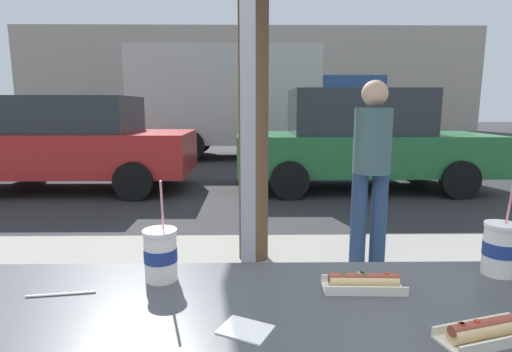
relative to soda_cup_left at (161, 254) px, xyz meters
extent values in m
plane|color=#2D2D30|center=(0.27, 8.09, -1.07)|extent=(60.00, 60.00, 0.00)
cube|color=gray|center=(0.27, 1.69, -1.01)|extent=(16.00, 2.80, 0.11)
cube|color=#2A2C30|center=(0.27, 0.12, -0.09)|extent=(2.21, 0.02, 0.02)
cube|color=#9E9EA3|center=(0.27, 0.17, 0.67)|extent=(0.05, 0.08, 1.51)
cube|color=#A89E8E|center=(0.27, 23.94, 2.03)|extent=(28.00, 1.20, 6.20)
cylinder|color=white|center=(0.00, 0.00, -0.01)|extent=(0.10, 0.10, 0.15)
cylinder|color=navy|center=(0.00, 0.00, 0.00)|extent=(0.10, 0.10, 0.04)
cylinder|color=black|center=(0.00, 0.00, 0.06)|extent=(0.09, 0.09, 0.01)
cylinder|color=white|center=(0.00, 0.00, 0.07)|extent=(0.11, 0.11, 0.01)
cylinder|color=pink|center=(0.01, -0.01, 0.14)|extent=(0.01, 0.04, 0.20)
cylinder|color=white|center=(1.08, 0.02, -0.01)|extent=(0.10, 0.10, 0.16)
cylinder|color=navy|center=(1.08, 0.02, 0.00)|extent=(0.10, 0.10, 0.04)
cylinder|color=black|center=(1.08, 0.02, 0.07)|extent=(0.09, 0.09, 0.01)
cylinder|color=white|center=(1.08, 0.02, 0.08)|extent=(0.10, 0.10, 0.01)
cylinder|color=pink|center=(1.09, 0.02, 0.14)|extent=(0.01, 0.03, 0.20)
cube|color=beige|center=(0.82, -0.34, -0.08)|extent=(0.24, 0.14, 0.01)
cube|color=beige|center=(0.84, -0.38, -0.07)|extent=(0.22, 0.07, 0.03)
cube|color=beige|center=(0.81, -0.30, -0.07)|extent=(0.22, 0.07, 0.03)
cylinder|color=#DBB77A|center=(0.82, -0.34, -0.06)|extent=(0.20, 0.09, 0.04)
cylinder|color=brown|center=(0.82, -0.34, -0.05)|extent=(0.20, 0.08, 0.03)
cube|color=red|center=(0.75, -0.36, -0.03)|extent=(0.01, 0.01, 0.01)
cube|color=red|center=(0.80, -0.35, -0.03)|extent=(0.02, 0.01, 0.01)
cube|color=red|center=(0.76, -0.36, -0.03)|extent=(0.02, 0.01, 0.01)
cube|color=silver|center=(0.61, -0.08, -0.08)|extent=(0.24, 0.09, 0.01)
cube|color=silver|center=(0.61, -0.12, -0.07)|extent=(0.24, 0.01, 0.03)
cube|color=silver|center=(0.61, -0.04, -0.07)|extent=(0.24, 0.01, 0.03)
cylinder|color=#DBB77A|center=(0.61, -0.08, -0.06)|extent=(0.20, 0.05, 0.04)
cylinder|color=brown|center=(0.61, -0.08, -0.05)|extent=(0.21, 0.03, 0.03)
cube|color=#337A2D|center=(0.61, -0.08, -0.03)|extent=(0.01, 0.01, 0.01)
cube|color=beige|center=(0.60, -0.08, -0.03)|extent=(0.01, 0.01, 0.01)
cube|color=red|center=(0.68, -0.08, -0.03)|extent=(0.01, 0.01, 0.01)
cube|color=#337A2D|center=(0.61, -0.08, -0.03)|extent=(0.01, 0.01, 0.01)
cube|color=#337A2D|center=(0.55, -0.08, -0.03)|extent=(0.01, 0.01, 0.01)
cylinder|color=white|center=(-0.27, -0.10, -0.08)|extent=(0.19, 0.03, 0.01)
cube|color=white|center=(0.27, -0.29, -0.08)|extent=(0.15, 0.13, 0.00)
cube|color=red|center=(-2.93, 6.14, -0.38)|extent=(4.23, 1.79, 0.74)
cube|color=#282D33|center=(-2.92, 6.14, 0.31)|extent=(2.20, 1.58, 0.64)
cylinder|color=black|center=(-1.61, 7.03, -0.75)|extent=(0.64, 0.18, 0.64)
cylinder|color=black|center=(-1.61, 5.24, -0.75)|extent=(0.64, 0.18, 0.64)
cylinder|color=black|center=(-4.24, 7.03, -0.75)|extent=(0.64, 0.18, 0.64)
cube|color=#236B38|center=(2.34, 6.14, -0.40)|extent=(4.55, 1.72, 0.70)
cube|color=#282D33|center=(2.22, 6.14, 0.35)|extent=(2.37, 1.52, 0.79)
cylinder|color=black|center=(3.75, 7.00, -0.75)|extent=(0.64, 0.18, 0.64)
cylinder|color=black|center=(3.75, 5.27, -0.75)|extent=(0.64, 0.18, 0.64)
cylinder|color=black|center=(0.93, 7.00, -0.75)|extent=(0.64, 0.18, 0.64)
cylinder|color=black|center=(0.93, 5.27, -0.75)|extent=(0.64, 0.18, 0.64)
cube|color=beige|center=(-0.42, 10.88, 0.74)|extent=(5.31, 2.20, 2.71)
cube|color=navy|center=(3.04, 10.88, 0.33)|extent=(1.90, 2.10, 1.90)
cylinder|color=black|center=(3.04, 11.93, -0.62)|extent=(0.90, 0.24, 0.90)
cylinder|color=black|center=(3.04, 9.83, -0.62)|extent=(0.90, 0.24, 0.90)
cylinder|color=black|center=(-1.41, 11.98, -0.62)|extent=(0.90, 0.24, 0.90)
cylinder|color=black|center=(-1.41, 9.78, -0.62)|extent=(0.90, 0.24, 0.90)
cylinder|color=navy|center=(1.24, 2.24, -0.54)|extent=(0.14, 0.14, 0.84)
cylinder|color=navy|center=(1.42, 2.24, -0.54)|extent=(0.14, 0.14, 0.84)
cylinder|color=#3A555A|center=(1.33, 2.24, 0.16)|extent=(0.32, 0.32, 0.56)
sphere|color=tan|center=(1.33, 2.24, 0.56)|extent=(0.22, 0.22, 0.22)
cylinder|color=brown|center=(0.31, 2.43, 0.39)|extent=(0.27, 0.27, 2.69)
camera|label=1|loc=(0.28, -1.19, 0.45)|focal=28.15mm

